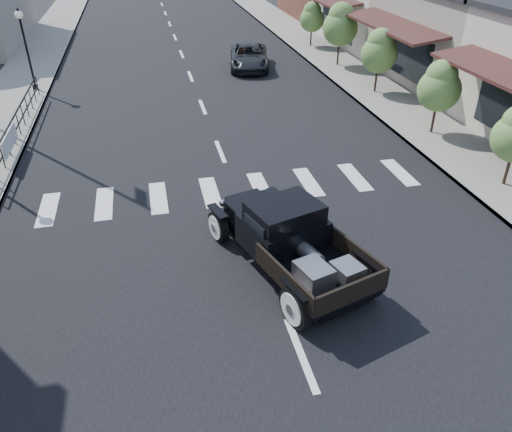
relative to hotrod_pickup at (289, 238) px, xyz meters
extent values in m
plane|color=black|center=(-0.52, 0.22, -0.87)|extent=(120.00, 120.00, 0.00)
cube|color=black|center=(-0.52, 15.22, -0.86)|extent=(14.00, 80.00, 0.02)
cube|color=gray|center=(-9.02, 15.22, -0.79)|extent=(3.00, 80.00, 0.15)
cube|color=gray|center=(7.98, 15.22, -0.79)|extent=(3.00, 80.00, 0.15)
cube|color=gray|center=(14.48, 13.22, 1.38)|extent=(10.00, 9.00, 4.50)
cube|color=beige|center=(14.48, 22.22, 1.38)|extent=(10.00, 9.00, 4.50)
imported|color=black|center=(2.89, 18.21, -0.25)|extent=(2.84, 4.76, 1.24)
camera|label=1|loc=(-2.91, -9.40, 6.60)|focal=35.00mm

